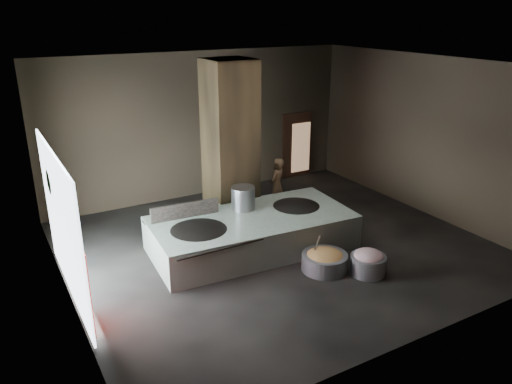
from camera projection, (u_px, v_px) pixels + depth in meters
floor at (276, 248)px, 12.69m from camera, size 10.00×9.00×0.10m
ceiling at (279, 63)px, 11.09m from camera, size 10.00×9.00×0.10m
back_wall at (200, 125)px, 15.59m from camera, size 10.00×0.10×4.50m
front_wall at (425, 231)px, 8.19m from camera, size 10.00×0.10×4.50m
left_wall at (54, 200)px, 9.54m from camera, size 0.10×9.00×4.50m
right_wall at (427, 136)px, 14.24m from camera, size 0.10×9.00×4.50m
pillar at (230, 145)px, 13.30m from camera, size 1.20×1.20×4.50m
hearth_platform at (252, 232)px, 12.44m from camera, size 5.10×2.70×0.86m
platform_cap at (252, 218)px, 12.31m from camera, size 4.84×2.32×0.03m
wok_left at (199, 234)px, 11.62m from camera, size 1.56×1.56×0.43m
wok_left_rim at (199, 231)px, 11.59m from camera, size 1.59×1.59×0.05m
wok_right at (296, 210)px, 13.00m from camera, size 1.45×1.45×0.41m
wok_right_rim at (296, 207)px, 12.98m from camera, size 1.48×1.48×0.05m
stock_pot at (243, 199)px, 12.67m from camera, size 0.60×0.60×0.65m
splash_guard at (185, 211)px, 12.17m from camera, size 1.72×0.18×0.43m
cook at (277, 186)px, 14.52m from camera, size 0.72×0.65×1.65m
veg_basin at (324, 262)px, 11.49m from camera, size 1.19×1.19×0.39m
veg_fill at (325, 256)px, 11.43m from camera, size 0.87×0.87×0.27m
ladle at (316, 247)px, 11.41m from camera, size 0.16×0.41×0.75m
meat_basin at (368, 265)px, 11.31m from camera, size 0.90×0.90×0.44m
meat_fill at (369, 256)px, 11.23m from camera, size 0.67×0.67×0.26m
doorway_near at (236, 156)px, 16.47m from camera, size 1.18×0.08×2.38m
doorway_near_glow at (228, 158)px, 16.38m from camera, size 0.84×0.04×1.98m
doorway_far at (297, 146)px, 17.59m from camera, size 1.18×0.08×2.38m
doorway_far_glow at (301, 147)px, 17.62m from camera, size 0.74×0.04×1.76m
left_opening at (62, 226)px, 9.98m from camera, size 0.04×4.20×3.10m
pavilion_sliver at (85, 287)px, 9.21m from camera, size 0.05×0.90×1.70m
tree_silhouette at (54, 181)px, 10.71m from camera, size 0.28×1.10×1.10m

